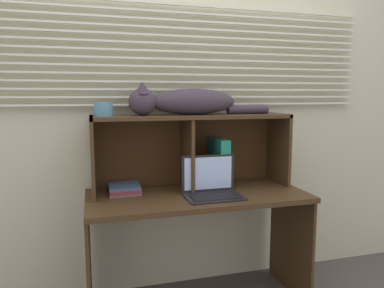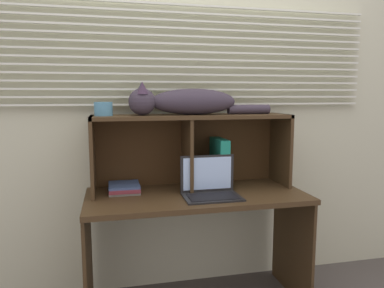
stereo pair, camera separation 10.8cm
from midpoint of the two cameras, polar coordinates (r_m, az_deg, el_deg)
name	(u,v)px [view 1 (the left image)]	position (r m, az deg, el deg)	size (l,w,h in m)	color
back_panel_with_blinds	(184,100)	(2.40, -2.59, 6.90)	(4.40, 0.08, 2.50)	beige
desk	(198,217)	(2.21, -0.55, -11.43)	(1.29, 0.57, 0.71)	#3F2C18
hutch_shelf_unit	(190,138)	(2.25, -1.69, 0.97)	(1.21, 0.30, 0.46)	#3F2C18
cat	(184,102)	(2.19, -2.66, 6.72)	(0.88, 0.17, 0.20)	#38303B
laptop	(212,187)	(2.10, 1.66, -6.89)	(0.32, 0.23, 0.23)	black
binder_upright	(219,163)	(2.29, 2.93, -2.96)	(0.06, 0.25, 0.31)	#198067
book_stack	(124,189)	(2.21, -12.03, -6.96)	(0.18, 0.21, 0.05)	gray
small_basket	(103,109)	(2.14, -15.25, 5.34)	(0.10, 0.10, 0.08)	teal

